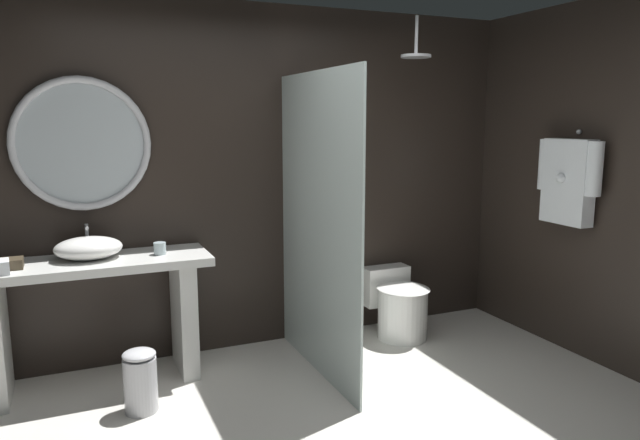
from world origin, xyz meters
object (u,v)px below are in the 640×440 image
at_px(round_wall_mirror, 82,144).
at_px(toilet, 398,306).
at_px(rain_shower_head, 416,53).
at_px(tissue_box, 9,264).
at_px(tumbler_cup, 160,248).
at_px(waste_bin, 140,380).
at_px(vessel_sink, 88,248).
at_px(hanging_bathrobe, 568,178).

height_order(round_wall_mirror, toilet, round_wall_mirror).
height_order(rain_shower_head, toilet, rain_shower_head).
xyz_separation_m(tissue_box, round_wall_mirror, (0.47, 0.29, 0.71)).
bearing_deg(tumbler_cup, waste_bin, -114.07).
xyz_separation_m(tumbler_cup, toilet, (1.88, -0.01, -0.65)).
distance_m(vessel_sink, tumbler_cup, 0.45).
bearing_deg(tumbler_cup, vessel_sink, 173.42).
bearing_deg(rain_shower_head, round_wall_mirror, 169.23).
distance_m(round_wall_mirror, waste_bin, 1.60).
relative_size(vessel_sink, rain_shower_head, 1.43).
distance_m(rain_shower_head, toilet, 1.99).
bearing_deg(round_wall_mirror, waste_bin, -73.82).
bearing_deg(rain_shower_head, tissue_box, 176.89).
bearing_deg(vessel_sink, tumbler_cup, -6.58).
xyz_separation_m(vessel_sink, waste_bin, (0.23, -0.54, -0.73)).
relative_size(tissue_box, waste_bin, 0.40).
xyz_separation_m(vessel_sink, rain_shower_head, (2.32, -0.23, 1.30)).
bearing_deg(rain_shower_head, waste_bin, -171.58).
bearing_deg(hanging_bathrobe, tumbler_cup, 164.62).
distance_m(hanging_bathrobe, waste_bin, 3.26).
relative_size(rain_shower_head, toilet, 0.50).
distance_m(vessel_sink, tissue_box, 0.47).
bearing_deg(tumbler_cup, round_wall_mirror, 149.35).
distance_m(round_wall_mirror, rain_shower_head, 2.43).
bearing_deg(round_wall_mirror, toilet, -6.61).
distance_m(vessel_sink, hanging_bathrobe, 3.40).
distance_m(rain_shower_head, hanging_bathrobe, 1.44).
bearing_deg(toilet, waste_bin, -167.11).
xyz_separation_m(tissue_box, hanging_bathrobe, (3.73, -0.75, 0.45)).
xyz_separation_m(tumbler_cup, rain_shower_head, (1.87, -0.18, 1.34)).
relative_size(tissue_box, toilet, 0.26).
height_order(vessel_sink, round_wall_mirror, round_wall_mirror).
height_order(tissue_box, toilet, tissue_box).
bearing_deg(rain_shower_head, tumbler_cup, 174.49).
relative_size(vessel_sink, round_wall_mirror, 0.48).
xyz_separation_m(vessel_sink, tissue_box, (-0.46, -0.08, -0.04)).
xyz_separation_m(tissue_box, toilet, (2.78, 0.02, -0.64)).
bearing_deg(round_wall_mirror, tissue_box, -148.46).
bearing_deg(rain_shower_head, hanging_bathrobe, -32.00).
distance_m(vessel_sink, round_wall_mirror, 0.70).
height_order(tumbler_cup, toilet, tumbler_cup).
xyz_separation_m(round_wall_mirror, hanging_bathrobe, (3.26, -1.04, -0.26)).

